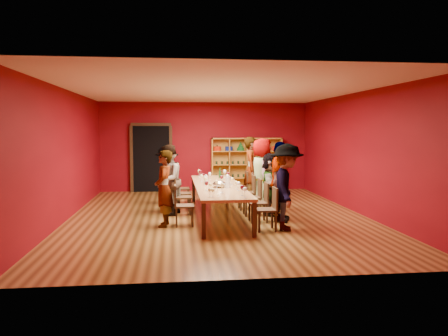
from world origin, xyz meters
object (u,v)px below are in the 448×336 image
at_px(chair_person_left_4, 179,186).
at_px(chair_person_right_2, 255,195).
at_px(person_left_1, 164,188).
at_px(chair_person_right_0, 270,207).
at_px(spittoon_bowl, 219,184).
at_px(shelving_unit, 246,162).
at_px(person_right_4, 252,170).
at_px(person_left_3, 167,178).
at_px(chair_person_left_2, 180,195).
at_px(wine_bottle, 220,174).
at_px(chair_person_right_4, 243,185).
at_px(person_left_4, 169,176).
at_px(person_left_2, 168,180).
at_px(person_right_3, 262,174).
at_px(chair_person_right_3, 250,190).
at_px(person_right_0, 287,187).
at_px(chair_person_right_1, 262,200).
at_px(chair_person_left_1, 181,203).
at_px(person_right_2, 271,184).
at_px(chair_person_left_3, 180,191).
at_px(tasting_table, 218,187).

distance_m(chair_person_left_4, chair_person_right_2, 2.59).
xyz_separation_m(person_left_1, chair_person_left_4, (0.35, 2.82, -0.32)).
bearing_deg(chair_person_right_0, spittoon_bowl, 127.13).
relative_size(shelving_unit, person_right_4, 1.28).
bearing_deg(person_left_3, chair_person_left_2, 3.92).
bearing_deg(wine_bottle, spittoon_bowl, -96.47).
bearing_deg(chair_person_right_4, person_right_4, -0.00).
height_order(person_left_4, chair_person_right_0, person_left_4).
height_order(chair_person_left_2, spittoon_bowl, spittoon_bowl).
bearing_deg(person_left_2, wine_bottle, 148.14).
relative_size(shelving_unit, person_right_3, 1.30).
distance_m(chair_person_right_3, spittoon_bowl, 1.57).
bearing_deg(person_right_0, shelving_unit, 13.22).
relative_size(person_left_3, person_right_0, 0.93).
relative_size(chair_person_right_0, chair_person_right_3, 1.00).
relative_size(person_left_1, chair_person_right_3, 1.84).
xyz_separation_m(shelving_unit, person_left_4, (-2.58, -2.48, -0.20)).
xyz_separation_m(person_left_2, chair_person_right_1, (2.10, -1.02, -0.36)).
xyz_separation_m(chair_person_left_1, chair_person_left_4, (0.00, 2.82, 0.00)).
distance_m(spittoon_bowl, wine_bottle, 1.87).
bearing_deg(chair_person_left_2, person_right_2, -6.37).
height_order(chair_person_left_2, chair_person_right_0, same).
bearing_deg(person_left_1, chair_person_right_2, 118.74).
bearing_deg(person_left_3, wine_bottle, 89.62).
height_order(shelving_unit, person_left_1, shelving_unit).
height_order(person_left_1, person_right_2, person_left_1).
distance_m(chair_person_left_2, wine_bottle, 1.68).
relative_size(chair_person_right_3, person_right_3, 0.48).
distance_m(person_right_2, chair_person_right_3, 0.94).
bearing_deg(chair_person_right_1, person_right_0, -67.31).
bearing_deg(chair_person_right_3, chair_person_left_4, 150.78).
xyz_separation_m(person_left_4, person_right_4, (2.35, 0.12, 0.15)).
bearing_deg(spittoon_bowl, chair_person_right_2, 23.72).
bearing_deg(chair_person_left_3, person_left_4, 105.91).
relative_size(chair_person_left_3, person_left_3, 0.54).
bearing_deg(chair_person_right_0, person_right_4, 85.87).
distance_m(shelving_unit, chair_person_right_3, 3.57).
relative_size(chair_person_right_1, chair_person_right_4, 1.00).
relative_size(person_left_1, chair_person_left_3, 1.84).
bearing_deg(person_left_4, person_right_4, 74.39).
distance_m(tasting_table, wine_bottle, 1.47).
relative_size(chair_person_left_4, person_right_0, 0.50).
bearing_deg(person_right_0, tasting_table, 52.33).
relative_size(person_left_1, person_right_3, 0.88).
xyz_separation_m(tasting_table, person_left_1, (-1.26, -0.98, 0.12)).
bearing_deg(person_left_2, chair_person_right_0, 65.44).
bearing_deg(person_right_4, spittoon_bowl, 169.96).
bearing_deg(spittoon_bowl, person_left_1, -155.35).
distance_m(person_left_4, wine_bottle, 1.44).
relative_size(person_right_2, chair_person_right_3, 1.70).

